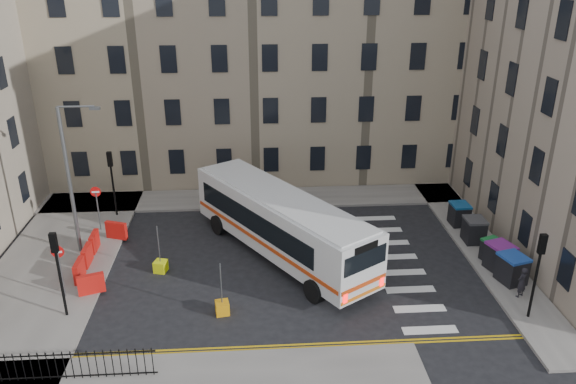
{
  "coord_description": "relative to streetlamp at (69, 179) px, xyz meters",
  "views": [
    {
      "loc": [
        -3.5,
        -25.6,
        15.06
      ],
      "look_at": [
        -1.61,
        2.68,
        3.0
      ],
      "focal_mm": 35.0,
      "sensor_mm": 36.0,
      "label": 1
    }
  ],
  "objects": [
    {
      "name": "ground",
      "position": [
        13.0,
        -2.0,
        -4.34
      ],
      "size": [
        120.0,
        120.0,
        0.0
      ],
      "primitive_type": "plane",
      "color": "black",
      "rests_on": "ground"
    },
    {
      "name": "wheelie_bin_e",
      "position": [
        21.68,
        1.79,
        -3.52
      ],
      "size": [
        1.09,
        1.24,
        1.32
      ],
      "rotation": [
        0.0,
        0.0,
        0.04
      ],
      "color": "black",
      "rests_on": "pavement_east"
    },
    {
      "name": "iron_railings",
      "position": [
        1.75,
        -10.2,
        -3.59
      ],
      "size": [
        7.8,
        0.04,
        1.2
      ],
      "color": "black",
      "rests_on": "pavement_sw"
    },
    {
      "name": "bus",
      "position": [
        10.9,
        -0.96,
        -2.35
      ],
      "size": [
        9.32,
        12.11,
        3.44
      ],
      "rotation": [
        0.0,
        0.0,
        0.58
      ],
      "color": "silver",
      "rests_on": "ground"
    },
    {
      "name": "streetlamp",
      "position": [
        0.0,
        0.0,
        0.0
      ],
      "size": [
        0.5,
        0.22,
        8.14
      ],
      "color": "#595B5E",
      "rests_on": "pavement_west"
    },
    {
      "name": "traffic_light_sw",
      "position": [
        1.0,
        -6.0,
        -1.47
      ],
      "size": [
        0.28,
        0.22,
        4.1
      ],
      "color": "black",
      "rests_on": "pavement_west"
    },
    {
      "name": "wheelie_bin_d",
      "position": [
        21.74,
        -0.39,
        -3.49
      ],
      "size": [
        1.1,
        1.26,
        1.39
      ],
      "rotation": [
        0.0,
        0.0,
        -0.0
      ],
      "color": "black",
      "rests_on": "pavement_east"
    },
    {
      "name": "pavement_west",
      "position": [
        -1.0,
        -1.0,
        -4.26
      ],
      "size": [
        6.0,
        22.0,
        0.15
      ],
      "primitive_type": "cube",
      "color": "slate",
      "rests_on": "ground"
    },
    {
      "name": "wheelie_bin_a",
      "position": [
        22.03,
        -4.62,
        -3.46
      ],
      "size": [
        1.45,
        1.56,
        1.44
      ],
      "rotation": [
        0.0,
        0.0,
        0.28
      ],
      "color": "black",
      "rests_on": "pavement_east"
    },
    {
      "name": "traffic_light_nw",
      "position": [
        1.0,
        4.5,
        -1.47
      ],
      "size": [
        0.28,
        0.22,
        4.1
      ],
      "color": "black",
      "rests_on": "pavement_west"
    },
    {
      "name": "pavement_east",
      "position": [
        22.0,
        2.0,
        -4.26
      ],
      "size": [
        2.4,
        26.0,
        0.15
      ],
      "primitive_type": "cube",
      "color": "slate",
      "rests_on": "ground"
    },
    {
      "name": "traffic_light_east",
      "position": [
        21.6,
        -7.5,
        -1.47
      ],
      "size": [
        0.28,
        0.22,
        4.1
      ],
      "color": "black",
      "rests_on": "pavement_east"
    },
    {
      "name": "bollard_chevron",
      "position": [
        7.95,
        -6.15,
        -4.04
      ],
      "size": [
        0.69,
        0.69,
        0.6
      ],
      "primitive_type": "cube",
      "rotation": [
        0.0,
        0.0,
        0.17
      ],
      "color": "orange",
      "rests_on": "ground"
    },
    {
      "name": "no_entry_north",
      "position": [
        0.5,
        2.5,
        -2.26
      ],
      "size": [
        0.6,
        0.08,
        3.0
      ],
      "color": "#595B5E",
      "rests_on": "pavement_west"
    },
    {
      "name": "wheelie_bin_c",
      "position": [
        21.93,
        -2.59,
        -3.58
      ],
      "size": [
        1.27,
        1.35,
        1.19
      ],
      "rotation": [
        0.0,
        0.0,
        0.37
      ],
      "color": "black",
      "rests_on": "pavement_east"
    },
    {
      "name": "terrace_north",
      "position": [
        6.0,
        13.5,
        4.28
      ],
      "size": [
        38.3,
        10.8,
        17.2
      ],
      "color": "gray",
      "rests_on": "ground"
    },
    {
      "name": "no_entry_south",
      "position": [
        0.5,
        -4.5,
        -2.26
      ],
      "size": [
        0.6,
        0.08,
        3.0
      ],
      "color": "#595B5E",
      "rests_on": "pavement_west"
    },
    {
      "name": "pavement_north",
      "position": [
        7.0,
        6.6,
        -4.26
      ],
      "size": [
        36.0,
        3.2,
        0.15
      ],
      "primitive_type": "cube",
      "color": "slate",
      "rests_on": "ground"
    },
    {
      "name": "wheelie_bin_b",
      "position": [
        21.92,
        -3.45,
        -3.47
      ],
      "size": [
        1.47,
        1.57,
        1.43
      ],
      "rotation": [
        0.0,
        0.0,
        0.31
      ],
      "color": "black",
      "rests_on": "pavement_east"
    },
    {
      "name": "pedestrian",
      "position": [
        21.91,
        -5.93,
        -3.42
      ],
      "size": [
        0.67,
        0.61,
        1.53
      ],
      "primitive_type": "imported",
      "rotation": [
        0.0,
        0.0,
        3.71
      ],
      "color": "black",
      "rests_on": "pavement_east"
    },
    {
      "name": "bollard_yellow",
      "position": [
        4.65,
        -2.27,
        -4.04
      ],
      "size": [
        0.75,
        0.75,
        0.6
      ],
      "primitive_type": "cube",
      "rotation": [
        0.0,
        0.0,
        -0.29
      ],
      "color": "#D9E50C",
      "rests_on": "ground"
    },
    {
      "name": "roadworks_barriers",
      "position": [
        1.16,
        -1.5,
        -3.69
      ],
      "size": [
        1.66,
        6.26,
        1.0
      ],
      "color": "red",
      "rests_on": "pavement_west"
    }
  ]
}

